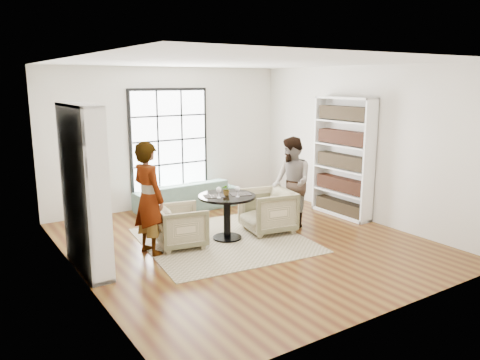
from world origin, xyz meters
TOP-DOWN VIEW (x-y plane):
  - ground at (0.00, 0.00)m, footprint 6.00×6.00m
  - room_shell at (0.00, 0.54)m, footprint 6.00×6.01m
  - rug at (-0.26, 0.27)m, footprint 2.95×2.95m
  - pedestal_table at (-0.17, 0.31)m, footprint 0.99×0.99m
  - sofa at (0.10, 2.45)m, footprint 2.15×0.89m
  - armchair_left at (-1.00, 0.41)m, footprint 0.90×0.88m
  - armchair_right at (0.66, 0.26)m, footprint 0.99×0.97m
  - person_left at (-1.55, 0.41)m, footprint 0.55×0.73m
  - person_right at (1.21, 0.26)m, footprint 0.84×0.97m
  - placemat_left at (-0.39, 0.37)m, footprint 0.41×0.36m
  - placemat_right at (0.07, 0.25)m, footprint 0.41×0.36m
  - cutlery_left at (-0.39, 0.37)m, footprint 0.20×0.25m
  - cutlery_right at (0.07, 0.25)m, footprint 0.20×0.25m
  - wine_glass_left at (-0.38, 0.23)m, footprint 0.09×0.09m
  - wine_glass_right at (-0.08, 0.12)m, footprint 0.08×0.08m
  - flower_centerpiece at (-0.17, 0.33)m, footprint 0.22×0.20m

SIDE VIEW (x-z plane):
  - ground at x=0.00m, z-range 0.00..0.00m
  - rug at x=-0.26m, z-range 0.00..0.01m
  - sofa at x=0.10m, z-range 0.00..0.62m
  - armchair_left at x=-1.00m, z-range 0.00..0.70m
  - armchair_right at x=0.66m, z-range 0.00..0.79m
  - pedestal_table at x=-0.17m, z-range 0.18..0.96m
  - placemat_left at x=-0.39m, z-range 0.79..0.79m
  - placemat_right at x=0.07m, z-range 0.79..0.79m
  - cutlery_left at x=-0.39m, z-range 0.79..0.80m
  - cutlery_right at x=0.07m, z-range 0.79..0.80m
  - person_right at x=1.21m, z-range 0.00..1.70m
  - flower_centerpiece at x=-0.17m, z-range 0.79..0.98m
  - person_left at x=-1.55m, z-range 0.00..1.80m
  - wine_glass_right at x=-0.08m, z-range 0.83..1.01m
  - wine_glass_left at x=-0.38m, z-range 0.83..1.02m
  - room_shell at x=0.00m, z-range -1.74..4.26m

